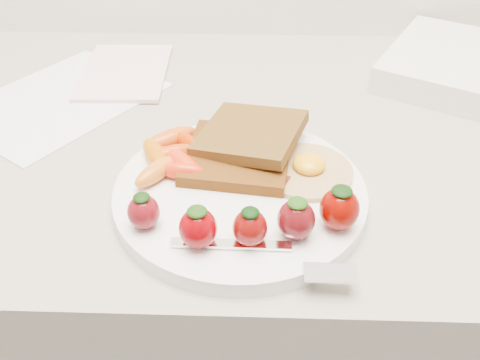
{
  "coord_description": "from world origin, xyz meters",
  "views": [
    {
      "loc": [
        -0.01,
        1.11,
        1.28
      ],
      "look_at": [
        -0.02,
        1.55,
        0.93
      ],
      "focal_mm": 40.0,
      "sensor_mm": 36.0,
      "label": 1
    }
  ],
  "objects": [
    {
      "name": "notepad",
      "position": [
        -0.2,
        1.84,
        0.91
      ],
      "size": [
        0.13,
        0.18,
        0.01
      ],
      "primitive_type": "cube",
      "rotation": [
        0.0,
        0.0,
        0.03
      ],
      "color": "#FCD2D3",
      "rests_on": "paper_sheet"
    },
    {
      "name": "toast_lower",
      "position": [
        -0.02,
        1.6,
        0.93
      ],
      "size": [
        0.13,
        0.13,
        0.01
      ],
      "primitive_type": "cube",
      "rotation": [
        0.0,
        0.0,
        -0.13
      ],
      "color": "black",
      "rests_on": "plate"
    },
    {
      "name": "baby_carrots",
      "position": [
        -0.1,
        1.6,
        0.93
      ],
      "size": [
        0.08,
        0.12,
        0.02
      ],
      "color": "#D5420B",
      "rests_on": "plate"
    },
    {
      "name": "plate",
      "position": [
        -0.02,
        1.55,
        0.91
      ],
      "size": [
        0.27,
        0.27,
        0.02
      ],
      "primitive_type": "cylinder",
      "color": "white",
      "rests_on": "counter"
    },
    {
      "name": "bacon_strips",
      "position": [
        -0.02,
        1.57,
        0.92
      ],
      "size": [
        0.1,
        0.06,
        0.01
      ],
      "color": "black",
      "rests_on": "plate"
    },
    {
      "name": "toast_upper",
      "position": [
        -0.01,
        1.63,
        0.94
      ],
      "size": [
        0.14,
        0.14,
        0.03
      ],
      "primitive_type": "cube",
      "rotation": [
        0.0,
        -0.1,
        -0.33
      ],
      "color": "#321F0A",
      "rests_on": "toast_lower"
    },
    {
      "name": "paper_sheet",
      "position": [
        -0.28,
        1.76,
        0.9
      ],
      "size": [
        0.31,
        0.32,
        0.0
      ],
      "primitive_type": "cube",
      "rotation": [
        0.0,
        0.0,
        -0.61
      ],
      "color": "white",
      "rests_on": "counter"
    },
    {
      "name": "fried_egg",
      "position": [
        0.05,
        1.58,
        0.92
      ],
      "size": [
        0.1,
        0.1,
        0.02
      ],
      "color": "#C7B692",
      "rests_on": "plate"
    },
    {
      "name": "strawberries",
      "position": [
        -0.0,
        1.48,
        0.94
      ],
      "size": [
        0.22,
        0.07,
        0.05
      ],
      "color": "maroon",
      "rests_on": "plate"
    },
    {
      "name": "counter",
      "position": [
        0.0,
        1.7,
        0.45
      ],
      "size": [
        2.0,
        0.6,
        0.9
      ],
      "primitive_type": "cube",
      "color": "gray",
      "rests_on": "ground"
    },
    {
      "name": "fork",
      "position": [
        0.02,
        1.45,
        0.92
      ],
      "size": [
        0.17,
        0.05,
        0.0
      ],
      "color": "white",
      "rests_on": "plate"
    }
  ]
}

